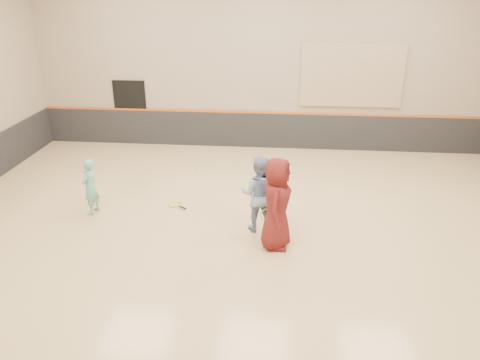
# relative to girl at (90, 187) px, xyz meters

# --- Properties ---
(room) EXTENTS (15.04, 12.04, 6.22)m
(room) POSITION_rel_girl_xyz_m (3.89, -0.71, 0.12)
(room) COLOR tan
(room) RESTS_ON ground
(wainscot_back) EXTENTS (14.90, 0.04, 1.20)m
(wainscot_back) POSITION_rel_girl_xyz_m (3.89, 5.26, -0.10)
(wainscot_back) COLOR #232326
(wainscot_back) RESTS_ON floor
(accent_stripe) EXTENTS (14.90, 0.03, 0.06)m
(accent_stripe) POSITION_rel_girl_xyz_m (3.89, 5.25, 0.52)
(accent_stripe) COLOR #D85914
(accent_stripe) RESTS_ON wall_back
(acoustic_panel) EXTENTS (3.20, 0.08, 2.00)m
(acoustic_panel) POSITION_rel_girl_xyz_m (6.69, 5.24, 1.80)
(acoustic_panel) COLOR tan
(acoustic_panel) RESTS_ON wall_back
(doorway) EXTENTS (1.10, 0.05, 2.20)m
(doorway) POSITION_rel_girl_xyz_m (-0.61, 5.27, 0.40)
(doorway) COLOR black
(doorway) RESTS_ON floor
(girl) EXTENTS (0.41, 0.56, 1.39)m
(girl) POSITION_rel_girl_xyz_m (0.00, 0.00, 0.00)
(girl) COLOR #6CBBB3
(girl) RESTS_ON floor
(instructor) EXTENTS (0.93, 0.75, 1.78)m
(instructor) POSITION_rel_girl_xyz_m (4.09, -0.44, 0.19)
(instructor) COLOR #819EC8
(instructor) RESTS_ON floor
(young_man) EXTENTS (0.74, 1.04, 2.01)m
(young_man) POSITION_rel_girl_xyz_m (4.50, -1.15, 0.31)
(young_man) COLOR maroon
(young_man) RESTS_ON floor
(held_racket) EXTENTS (0.34, 0.34, 0.55)m
(held_racket) POSITION_rel_girl_xyz_m (4.29, -0.82, -0.14)
(held_racket) COLOR gold
(held_racket) RESTS_ON instructor
(spare_racket) EXTENTS (0.74, 0.74, 0.10)m
(spare_racket) POSITION_rel_girl_xyz_m (1.90, 0.59, -0.65)
(spare_racket) COLOR #B5CA2C
(spare_racket) RESTS_ON floor
(ball_under_racket) EXTENTS (0.07, 0.07, 0.07)m
(ball_under_racket) POSITION_rel_girl_xyz_m (4.34, -0.94, -0.66)
(ball_under_racket) COLOR #CFF037
(ball_under_racket) RESTS_ON floor
(ball_in_hand) EXTENTS (0.07, 0.07, 0.07)m
(ball_in_hand) POSITION_rel_girl_xyz_m (4.66, -1.37, 0.56)
(ball_in_hand) COLOR yellow
(ball_in_hand) RESTS_ON young_man
(ball_beside_spare) EXTENTS (0.07, 0.07, 0.07)m
(ball_beside_spare) POSITION_rel_girl_xyz_m (1.99, 3.05, -0.66)
(ball_beside_spare) COLOR yellow
(ball_beside_spare) RESTS_ON floor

